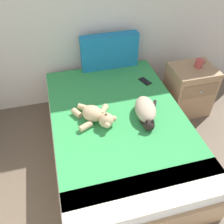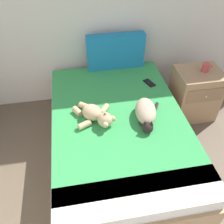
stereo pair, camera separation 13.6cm
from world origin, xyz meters
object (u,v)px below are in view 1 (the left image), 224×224
at_px(bed, 118,135).
at_px(cat, 146,111).
at_px(mug, 199,63).
at_px(nightstand, 189,90).
at_px(cell_phone, 145,81).
at_px(teddy_bear, 96,116).
at_px(patterned_cushion, 110,51).

distance_m(bed, cat, 0.41).
relative_size(bed, mug, 15.87).
bearing_deg(nightstand, cell_phone, 176.05).
bearing_deg(mug, bed, -156.84).
relative_size(cell_phone, nightstand, 0.27).
relative_size(cat, teddy_bear, 1.01).
bearing_deg(bed, patterned_cushion, 81.34).
height_order(patterned_cushion, teddy_bear, patterned_cushion).
bearing_deg(nightstand, cat, -146.95).
relative_size(cat, nightstand, 0.70).
bearing_deg(bed, cat, -13.22).
bearing_deg(mug, cell_phone, 177.51).
height_order(cat, nightstand, cat).
xyz_separation_m(patterned_cushion, cat, (0.11, -0.93, -0.13)).
height_order(bed, teddy_bear, teddy_bear).
relative_size(patterned_cushion, cat, 1.57).
distance_m(patterned_cushion, teddy_bear, 0.95).
xyz_separation_m(patterned_cushion, cell_phone, (0.30, -0.40, -0.20)).
height_order(teddy_bear, cell_phone, teddy_bear).
xyz_separation_m(teddy_bear, cell_phone, (0.65, 0.47, -0.06)).
height_order(cat, teddy_bear, cat).
height_order(patterned_cushion, nightstand, patterned_cushion).
bearing_deg(mug, patterned_cushion, 155.23).
xyz_separation_m(patterned_cushion, mug, (0.92, -0.42, -0.05)).
bearing_deg(cat, cell_phone, 69.70).
xyz_separation_m(teddy_bear, mug, (1.27, 0.45, 0.09)).
bearing_deg(nightstand, bed, -156.36).
relative_size(cell_phone, mug, 1.37).
distance_m(nightstand, mug, 0.35).
bearing_deg(cell_phone, nightstand, -3.95).
distance_m(teddy_bear, cell_phone, 0.81).
relative_size(patterned_cushion, teddy_bear, 1.59).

